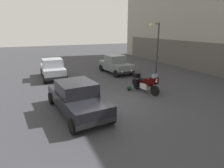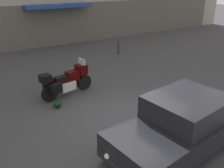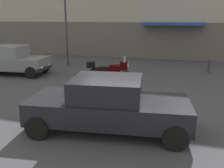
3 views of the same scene
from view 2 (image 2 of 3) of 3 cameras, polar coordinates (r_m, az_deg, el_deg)
The scene contains 5 objects.
ground_plane at distance 8.04m, azimuth 5.40°, elevation -8.84°, with size 80.00×80.00×0.00m, color #38383D.
motorcycle at distance 9.68m, azimuth -10.63°, elevation 0.72°, with size 2.25×0.96×1.36m.
helmet at distance 8.99m, azimuth -12.66°, elevation -4.65°, with size 0.28×0.28×0.28m, color black.
car_sedan_far at distance 6.77m, azimuth 16.83°, elevation -8.69°, with size 4.70×2.36×1.56m.
bollard_curbside at distance 15.26m, azimuth 1.52°, elevation 8.63°, with size 0.16×0.16×0.82m.
Camera 2 is at (-4.27, -5.34, 4.23)m, focal length 39.13 mm.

